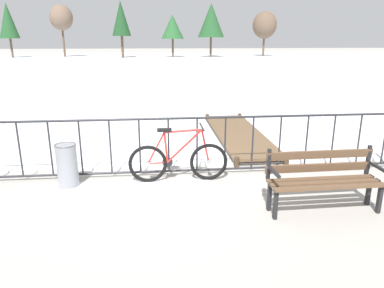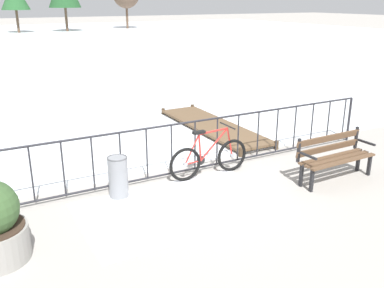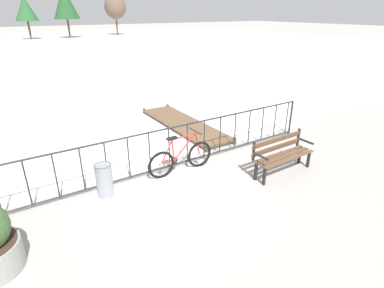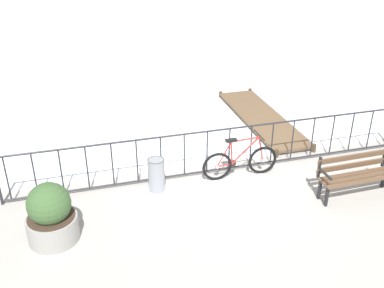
# 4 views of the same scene
# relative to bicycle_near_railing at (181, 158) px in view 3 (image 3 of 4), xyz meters

# --- Properties ---
(ground_plane) EXTENTS (160.00, 160.00, 0.00)m
(ground_plane) POSITION_rel_bicycle_near_railing_xyz_m (-0.41, 0.29, -0.37)
(ground_plane) COLOR #9E9991
(frozen_pond) EXTENTS (80.00, 56.00, 0.03)m
(frozen_pond) POSITION_rel_bicycle_near_railing_xyz_m (-0.41, 28.69, -0.35)
(frozen_pond) COLOR silver
(frozen_pond) RESTS_ON ground
(snow_patch) EXTENTS (3.27, 2.01, 0.01)m
(snow_patch) POSITION_rel_bicycle_near_railing_xyz_m (-1.11, -0.91, -0.36)
(snow_patch) COLOR white
(snow_patch) RESTS_ON ground
(railing_fence) EXTENTS (9.06, 0.06, 1.07)m
(railing_fence) POSITION_rel_bicycle_near_railing_xyz_m (-0.41, 0.29, 0.19)
(railing_fence) COLOR #232328
(railing_fence) RESTS_ON ground
(bicycle_near_railing) EXTENTS (1.71, 0.52, 0.97)m
(bicycle_near_railing) POSITION_rel_bicycle_near_railing_xyz_m (0.00, 0.00, 0.00)
(bicycle_near_railing) COLOR black
(bicycle_near_railing) RESTS_ON ground
(park_bench) EXTENTS (1.61, 0.51, 0.89)m
(park_bench) POSITION_rel_bicycle_near_railing_xyz_m (1.99, -1.26, 0.14)
(park_bench) COLOR brown
(park_bench) RESTS_ON ground
(trash_bin) EXTENTS (0.35, 0.35, 0.73)m
(trash_bin) POSITION_rel_bicycle_near_railing_xyz_m (-1.85, -0.04, 0.00)
(trash_bin) COLOR gray
(trash_bin) RESTS_ON ground
(wooden_dock) EXTENTS (1.10, 4.13, 0.20)m
(wooden_dock) POSITION_rel_bicycle_near_railing_xyz_m (1.66, 2.60, -0.25)
(wooden_dock) COLOR brown
(wooden_dock) RESTS_ON ground
(tree_far_west) EXTENTS (2.81, 2.81, 5.15)m
(tree_far_west) POSITION_rel_bicycle_near_railing_xyz_m (1.98, 41.30, 3.32)
(tree_far_west) COLOR brown
(tree_far_west) RESTS_ON ground
(tree_centre) EXTENTS (3.12, 3.12, 5.69)m
(tree_centre) POSITION_rel_bicycle_near_railing_xyz_m (14.03, 42.13, 3.59)
(tree_centre) COLOR brown
(tree_centre) RESTS_ON ground
(tree_extra) EXTENTS (3.31, 3.31, 6.50)m
(tree_extra) POSITION_rel_bicycle_near_railing_xyz_m (6.79, 40.90, 4.08)
(tree_extra) COLOR brown
(tree_extra) RESTS_ON ground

